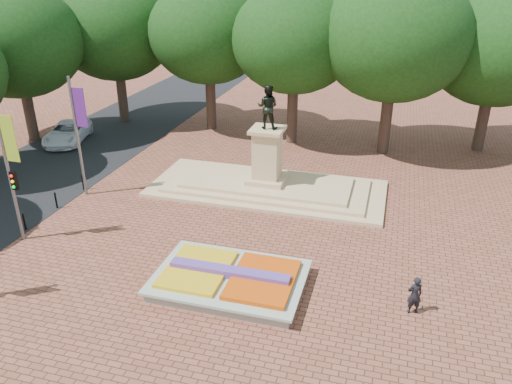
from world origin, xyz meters
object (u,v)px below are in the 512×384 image
at_px(flower_bed, 230,279).
at_px(pedestrian, 415,295).
at_px(van, 67,132).
at_px(monument, 267,177).

height_order(flower_bed, pedestrian, pedestrian).
bearing_deg(van, monument, -32.12).
xyz_separation_m(van, pedestrian, (25.37, -14.05, 0.06)).
xyz_separation_m(flower_bed, van, (-17.92, 14.42, 0.38)).
bearing_deg(flower_bed, van, 141.18).
xyz_separation_m(monument, van, (-16.89, 4.42, -0.12)).
height_order(monument, pedestrian, monument).
bearing_deg(pedestrian, flower_bed, -18.23).
bearing_deg(flower_bed, monument, 95.87).
relative_size(flower_bed, van, 1.15).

